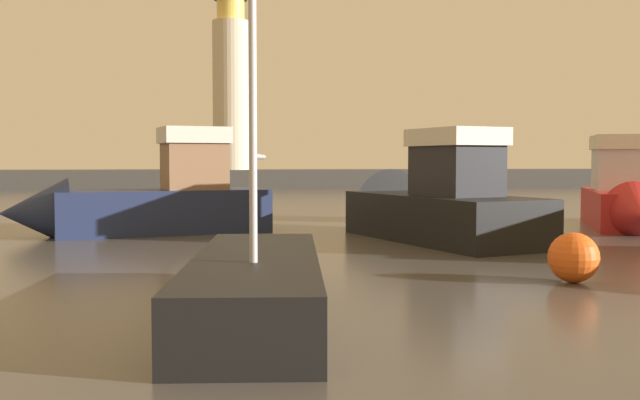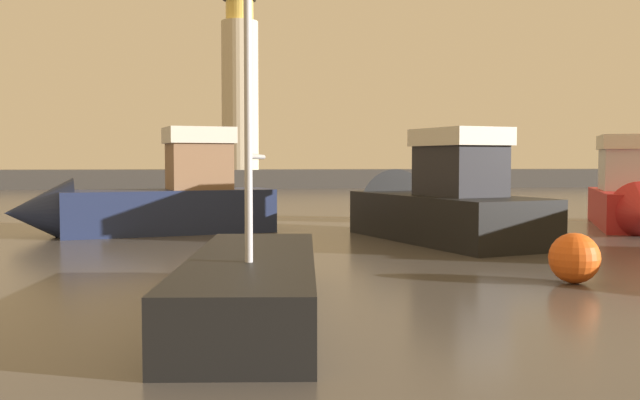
{
  "view_description": "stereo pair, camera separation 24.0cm",
  "coord_description": "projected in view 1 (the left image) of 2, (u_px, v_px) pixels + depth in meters",
  "views": [
    {
      "loc": [
        -1.98,
        -0.94,
        2.51
      ],
      "look_at": [
        -0.15,
        14.3,
        1.65
      ],
      "focal_mm": 40.8,
      "sensor_mm": 36.0,
      "label": 1
    },
    {
      "loc": [
        -1.74,
        -0.96,
        2.51
      ],
      "look_at": [
        -0.15,
        14.3,
        1.65
      ],
      "focal_mm": 40.8,
      "sensor_mm": 36.0,
      "label": 2
    }
  ],
  "objects": [
    {
      "name": "ground_plane",
      "position": [
        277.0,
        214.0,
        33.22
      ],
      "size": [
        220.0,
        220.0,
        0.0
      ],
      "primitive_type": "plane",
      "color": "#4C4742"
    },
    {
      "name": "breakwater",
      "position": [
        255.0,
        179.0,
        65.08
      ],
      "size": [
        81.57,
        5.34,
        1.6
      ],
      "primitive_type": "cube",
      "color": "#423F3D",
      "rests_on": "ground_plane"
    },
    {
      "name": "lighthouse",
      "position": [
        231.0,
        84.0,
        64.37
      ],
      "size": [
        3.25,
        3.25,
        15.99
      ],
      "color": "beige",
      "rests_on": "breakwater"
    },
    {
      "name": "motorboat_0",
      "position": [
        140.0,
        201.0,
        24.37
      ],
      "size": [
        8.96,
        4.51,
        3.91
      ],
      "color": "#1E284C",
      "rests_on": "ground_plane"
    },
    {
      "name": "motorboat_2",
      "position": [
        417.0,
        206.0,
        23.6
      ],
      "size": [
        5.63,
        9.76,
        4.05
      ],
      "color": "black",
      "rests_on": "ground_plane"
    },
    {
      "name": "motorboat_3",
      "position": [
        624.0,
        197.0,
        26.54
      ],
      "size": [
        5.04,
        8.61,
        3.74
      ],
      "color": "#B21E1E",
      "rests_on": "ground_plane"
    },
    {
      "name": "sailboat_moored",
      "position": [
        256.0,
        283.0,
        11.6
      ],
      "size": [
        2.54,
        7.12,
        9.8
      ],
      "color": "black",
      "rests_on": "ground_plane"
    },
    {
      "name": "mooring_buoy",
      "position": [
        574.0,
        258.0,
        14.78
      ],
      "size": [
        1.03,
        1.03,
        1.03
      ],
      "primitive_type": "sphere",
      "color": "#EA5919",
      "rests_on": "ground_plane"
    }
  ]
}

